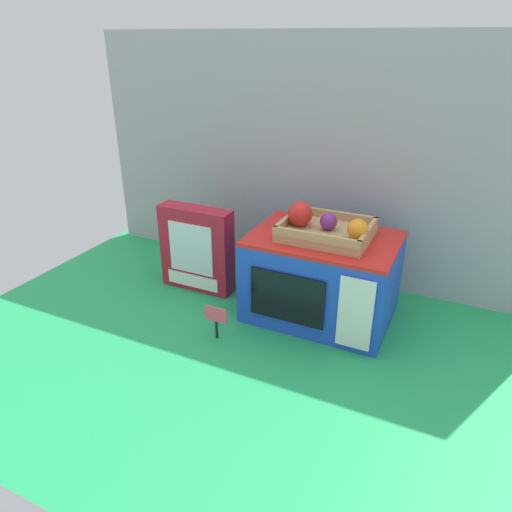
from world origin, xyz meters
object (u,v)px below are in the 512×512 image
object	(u,v)px
price_sign	(216,318)
cookie_set_box	(197,249)
toy_microwave	(321,277)
food_groups_crate	(324,228)

from	to	relation	value
price_sign	cookie_set_box	bearing A→B (deg)	131.21
toy_microwave	cookie_set_box	size ratio (longest dim) A/B	1.47
cookie_set_box	price_sign	bearing A→B (deg)	-48.79
cookie_set_box	price_sign	distance (m)	0.32
food_groups_crate	price_sign	xyz separation A→B (m)	(-0.22, -0.24, -0.22)
toy_microwave	cookie_set_box	distance (m)	0.43
toy_microwave	food_groups_crate	world-z (taller)	food_groups_crate
toy_microwave	price_sign	distance (m)	0.34
toy_microwave	food_groups_crate	xyz separation A→B (m)	(-0.00, -0.00, 0.16)
toy_microwave	food_groups_crate	bearing A→B (deg)	-94.81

